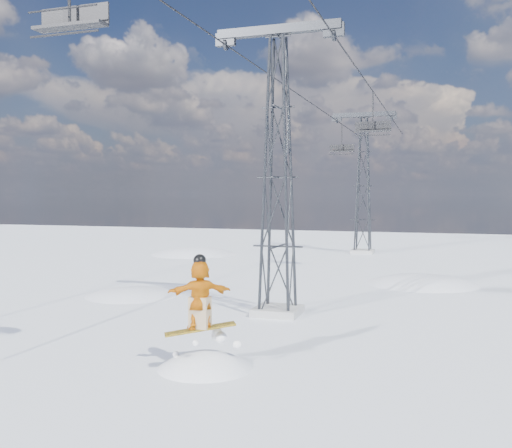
# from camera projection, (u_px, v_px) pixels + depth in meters

# --- Properties ---
(ground) EXTENTS (120.00, 120.00, 0.00)m
(ground) POSITION_uv_depth(u_px,v_px,m) (168.00, 371.00, 15.52)
(ground) COLOR white
(ground) RESTS_ON ground
(snow_terrain) EXTENTS (39.00, 37.00, 22.00)m
(snow_terrain) POSITION_uv_depth(u_px,v_px,m) (252.00, 412.00, 37.65)
(snow_terrain) COLOR white
(snow_terrain) RESTS_ON ground
(lift_tower_near) EXTENTS (5.20, 1.80, 11.43)m
(lift_tower_near) POSITION_uv_depth(u_px,v_px,m) (278.00, 178.00, 22.56)
(lift_tower_near) COLOR #999999
(lift_tower_near) RESTS_ON ground
(lift_tower_far) EXTENTS (5.20, 1.80, 11.43)m
(lift_tower_far) POSITION_uv_depth(u_px,v_px,m) (363.00, 186.00, 46.27)
(lift_tower_far) COLOR #999999
(lift_tower_far) RESTS_ON ground
(haul_cables) EXTENTS (4.46, 51.00, 0.06)m
(haul_cables) POSITION_uv_depth(u_px,v_px,m) (333.00, 91.00, 33.19)
(haul_cables) COLOR black
(haul_cables) RESTS_ON ground
(snowboarder_jump) EXTENTS (4.40, 4.40, 7.16)m
(snowboarder_jump) POSITION_uv_depth(u_px,v_px,m) (205.00, 425.00, 15.91)
(snowboarder_jump) COLOR white
(snowboarder_jump) RESTS_ON ground
(lift_chair_near) EXTENTS (1.87, 0.54, 2.32)m
(lift_chair_near) POSITION_uv_depth(u_px,v_px,m) (71.00, 19.00, 13.51)
(lift_chair_near) COLOR black
(lift_chair_near) RESTS_ON ground
(lift_chair_mid) EXTENTS (2.10, 0.60, 2.60)m
(lift_chair_mid) POSITION_uv_depth(u_px,v_px,m) (373.00, 127.00, 33.59)
(lift_chair_mid) COLOR black
(lift_chair_mid) RESTS_ON ground
(lift_chair_far) EXTENTS (2.12, 0.61, 2.62)m
(lift_chair_far) POSITION_uv_depth(u_px,v_px,m) (342.00, 149.00, 49.16)
(lift_chair_far) COLOR black
(lift_chair_far) RESTS_ON ground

